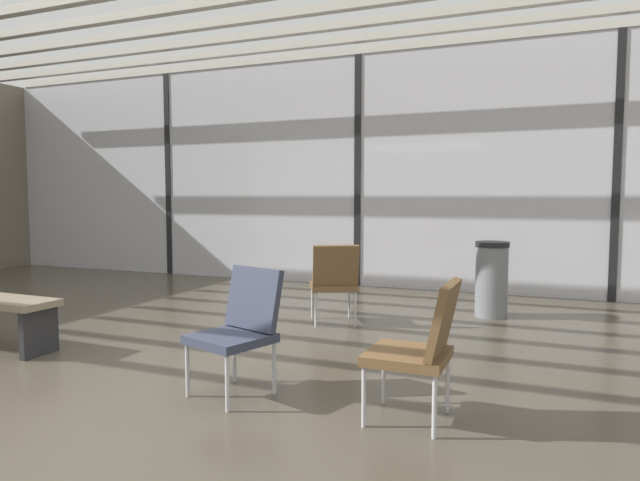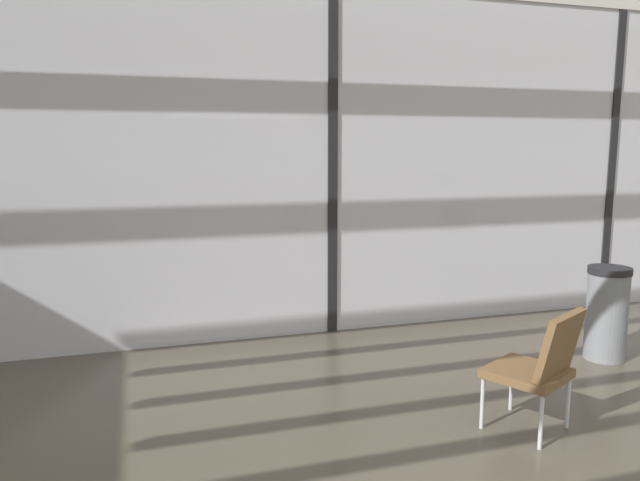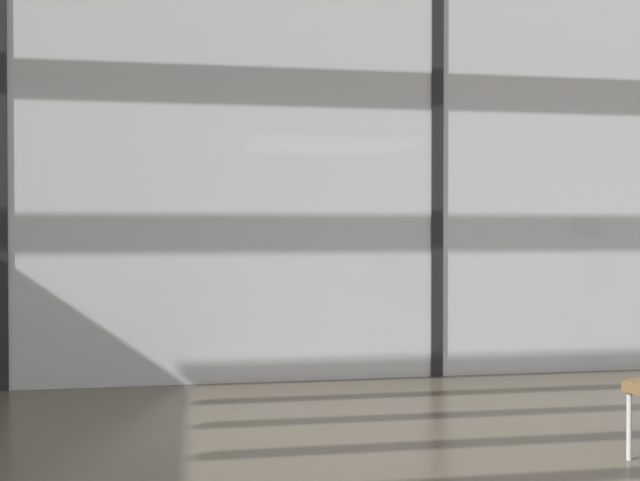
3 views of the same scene
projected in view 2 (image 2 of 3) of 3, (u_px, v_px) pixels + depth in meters
The scene contains 6 objects.
glass_curtain_wall at pixel (331, 166), 6.16m from camera, with size 14.00×0.08×3.49m, color silver.
window_mullion_1 at pixel (331, 166), 6.16m from camera, with size 0.10×0.12×3.49m, color black.
window_mullion_2 at pixel (609, 163), 7.19m from camera, with size 0.10×0.12×3.49m, color black.
parked_airplane at pixel (255, 144), 11.39m from camera, with size 13.73×3.98×3.98m.
lounge_chair_1 at pixel (540, 363), 4.05m from camera, with size 0.67×0.69×0.87m.
trash_bin at pixel (607, 313), 5.49m from camera, with size 0.38×0.38×0.86m.
Camera 2 is at (-1.95, -0.69, 1.93)m, focal length 33.78 mm.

